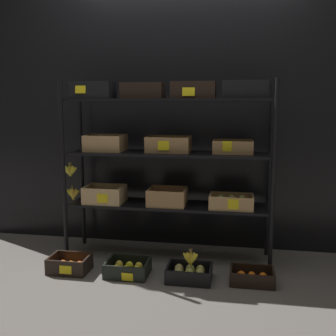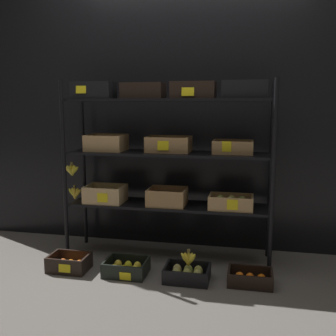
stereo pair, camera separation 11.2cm
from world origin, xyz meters
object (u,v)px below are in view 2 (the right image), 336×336
at_px(crate_ground_tangerine, 69,264).
at_px(banana_bunch_loose, 188,259).
at_px(crate_ground_right_tangerine, 250,279).
at_px(display_rack, 167,149).
at_px(crate_ground_lemon, 126,268).
at_px(crate_ground_pear, 187,274).

xyz_separation_m(crate_ground_tangerine, banana_bunch_loose, (0.93, 0.01, 0.12)).
xyz_separation_m(crate_ground_right_tangerine, banana_bunch_loose, (-0.44, -0.03, 0.12)).
distance_m(display_rack, crate_ground_lemon, 0.98).
distance_m(display_rack, banana_bunch_loose, 0.88).
xyz_separation_m(crate_ground_lemon, crate_ground_pear, (0.47, -0.01, 0.00)).
distance_m(crate_ground_tangerine, crate_ground_pear, 0.92).
relative_size(display_rack, crate_ground_tangerine, 5.85).
distance_m(crate_ground_pear, crate_ground_right_tangerine, 0.45).
bearing_deg(crate_ground_pear, banana_bunch_loose, 12.55).
bearing_deg(crate_ground_lemon, crate_ground_pear, -1.25).
height_order(crate_ground_right_tangerine, banana_bunch_loose, banana_bunch_loose).
height_order(crate_ground_tangerine, crate_ground_lemon, crate_ground_tangerine).
bearing_deg(display_rack, banana_bunch_loose, -58.80).
bearing_deg(crate_ground_lemon, crate_ground_right_tangerine, 1.12).
height_order(crate_ground_lemon, crate_ground_pear, crate_ground_lemon).
xyz_separation_m(display_rack, crate_ground_pear, (0.24, -0.40, -0.86)).
bearing_deg(crate_ground_tangerine, crate_ground_right_tangerine, 1.45).
bearing_deg(crate_ground_tangerine, banana_bunch_loose, 0.53).
height_order(display_rack, crate_ground_lemon, display_rack).
relative_size(display_rack, crate_ground_pear, 5.40).
bearing_deg(crate_ground_tangerine, display_rack, 30.98).
distance_m(display_rack, crate_ground_tangerine, 1.18).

